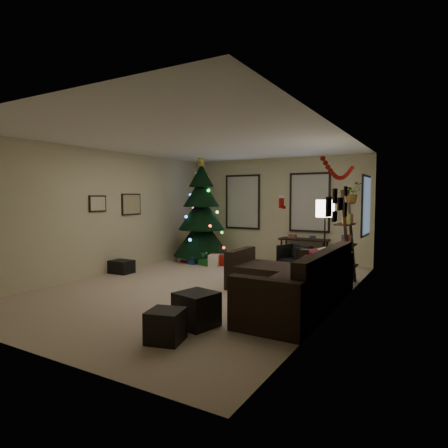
{
  "coord_description": "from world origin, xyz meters",
  "views": [
    {
      "loc": [
        3.85,
        -5.92,
        1.68
      ],
      "look_at": [
        0.1,
        0.6,
        1.15
      ],
      "focal_mm": 30.39,
      "sensor_mm": 36.0,
      "label": 1
    }
  ],
  "objects": [
    {
      "name": "christmas_tree",
      "position": [
        -1.67,
        2.47,
        1.15
      ],
      "size": [
        1.5,
        1.5,
        2.79
      ],
      "rotation": [
        0.0,
        0.0,
        -0.2
      ],
      "color": "black",
      "rests_on": "floor"
    },
    {
      "name": "wall_front",
      "position": [
        0.0,
        -3.5,
        1.35
      ],
      "size": [
        5.0,
        0.0,
        5.0
      ],
      "primitive_type": "plane",
      "rotation": [
        -1.57,
        0.0,
        0.0
      ],
      "color": "beige",
      "rests_on": "floor"
    },
    {
      "name": "wall_left",
      "position": [
        -2.5,
        0.0,
        1.35
      ],
      "size": [
        0.0,
        7.0,
        7.0
      ],
      "primitive_type": "plane",
      "rotation": [
        1.57,
        0.0,
        1.57
      ],
      "color": "beige",
      "rests_on": "floor"
    },
    {
      "name": "desk_chair",
      "position": [
        0.87,
        2.57,
        0.29
      ],
      "size": [
        0.72,
        0.7,
        0.57
      ],
      "primitive_type": "imported",
      "rotation": [
        0.0,
        0.0,
        -0.43
      ],
      "color": "black",
      "rests_on": "floor"
    },
    {
      "name": "sofa",
      "position": [
        1.82,
        -0.18,
        0.3
      ],
      "size": [
        2.04,
        2.95,
        0.91
      ],
      "color": "black",
      "rests_on": "floor"
    },
    {
      "name": "window_back_left",
      "position": [
        -0.95,
        3.47,
        1.55
      ],
      "size": [
        1.05,
        0.06,
        1.5
      ],
      "color": "#728CB2",
      "rests_on": "wall_back"
    },
    {
      "name": "ottoman_far",
      "position": [
        1.11,
        -2.52,
        0.19
      ],
      "size": [
        0.48,
        0.48,
        0.37
      ],
      "primitive_type": "cube",
      "rotation": [
        0.0,
        0.0,
        0.26
      ],
      "color": "black",
      "rests_on": "floor"
    },
    {
      "name": "storage_bin",
      "position": [
        -2.31,
        0.15,
        0.14
      ],
      "size": [
        0.58,
        0.4,
        0.29
      ],
      "primitive_type": "cube",
      "rotation": [
        0.0,
        0.0,
        0.03
      ],
      "color": "black",
      "rests_on": "floor"
    },
    {
      "name": "desk",
      "position": [
        0.9,
        3.22,
        0.58
      ],
      "size": [
        1.21,
        0.43,
        0.65
      ],
      "color": "black",
      "rests_on": "floor"
    },
    {
      "name": "wall_right",
      "position": [
        2.5,
        0.0,
        1.35
      ],
      "size": [
        0.0,
        7.0,
        7.0
      ],
      "primitive_type": "plane",
      "rotation": [
        1.57,
        0.0,
        -1.57
      ],
      "color": "beige",
      "rests_on": "floor"
    },
    {
      "name": "ottoman_near",
      "position": [
        1.13,
        -1.9,
        0.22
      ],
      "size": [
        0.56,
        0.56,
        0.45
      ],
      "primitive_type": "cube",
      "rotation": [
        0.0,
        0.0,
        -0.21
      ],
      "color": "black",
      "rests_on": "floor"
    },
    {
      "name": "window_back_right",
      "position": [
        0.95,
        3.47,
        1.55
      ],
      "size": [
        1.05,
        0.06,
        1.5
      ],
      "color": "#728CB2",
      "rests_on": "wall_back"
    },
    {
      "name": "wall_back",
      "position": [
        0.0,
        3.5,
        1.35
      ],
      "size": [
        5.0,
        0.0,
        5.0
      ],
      "primitive_type": "plane",
      "rotation": [
        1.57,
        0.0,
        0.0
      ],
      "color": "beige",
      "rests_on": "floor"
    },
    {
      "name": "floor",
      "position": [
        0.0,
        0.0,
        0.0
      ],
      "size": [
        7.0,
        7.0,
        0.0
      ],
      "primitive_type": "plane",
      "color": "#C0A991",
      "rests_on": "ground"
    },
    {
      "name": "stocking_right",
      "position": [
        0.19,
        3.52,
        1.57
      ],
      "size": [
        0.2,
        0.05,
        0.36
      ],
      "color": "#990F0C",
      "rests_on": "wall_back"
    },
    {
      "name": "bookshelf",
      "position": [
        2.3,
        1.56,
        0.88
      ],
      "size": [
        0.3,
        0.54,
        1.82
      ],
      "color": "black",
      "rests_on": "floor"
    },
    {
      "name": "floor_lamp",
      "position": [
        1.95,
        1.2,
        1.36
      ],
      "size": [
        0.35,
        0.35,
        1.63
      ],
      "rotation": [
        0.0,
        0.0,
        0.0
      ],
      "color": "black",
      "rests_on": "floor"
    },
    {
      "name": "potted_plant",
      "position": [
        2.3,
        1.85,
        1.83
      ],
      "size": [
        0.63,
        0.63,
        0.53
      ],
      "primitive_type": "imported",
      "rotation": [
        0.0,
        0.0,
        0.85
      ],
      "color": "#4C4C4C",
      "rests_on": "bookshelf"
    },
    {
      "name": "window_right_wall",
      "position": [
        2.47,
        2.55,
        1.5
      ],
      "size": [
        0.06,
        0.9,
        1.3
      ],
      "color": "#728CB2",
      "rests_on": "wall_right"
    },
    {
      "name": "ceiling",
      "position": [
        0.0,
        0.0,
        2.7
      ],
      "size": [
        7.0,
        7.0,
        0.0
      ],
      "primitive_type": "plane",
      "rotation": [
        3.14,
        0.0,
        0.0
      ],
      "color": "white",
      "rests_on": "floor"
    },
    {
      "name": "presents",
      "position": [
        -1.28,
        2.16,
        0.12
      ],
      "size": [
        1.5,
        1.08,
        0.3
      ],
      "rotation": [
        0.0,
        0.0,
        -0.08
      ],
      "color": "gold",
      "rests_on": "floor"
    },
    {
      "name": "pillow_cream",
      "position": [
        2.21,
        0.08,
        0.63
      ],
      "size": [
        0.22,
        0.48,
        0.47
      ],
      "primitive_type": "cube",
      "rotation": [
        0.0,
        0.0,
        -0.2
      ],
      "color": "beige",
      "rests_on": "sofa"
    },
    {
      "name": "art_map",
      "position": [
        -2.48,
        0.71,
        1.52
      ],
      "size": [
        0.04,
        0.6,
        0.5
      ],
      "color": "black",
      "rests_on": "wall_left"
    },
    {
      "name": "pillow_red_a",
      "position": [
        2.21,
        -0.71,
        0.64
      ],
      "size": [
        0.15,
        0.41,
        0.4
      ],
      "primitive_type": "cube",
      "rotation": [
        0.0,
        0.0,
        0.11
      ],
      "color": "maroon",
      "rests_on": "sofa"
    },
    {
      "name": "pillow_red_b",
      "position": [
        2.21,
        -0.37,
        0.64
      ],
      "size": [
        0.26,
        0.5,
        0.48
      ],
      "primitive_type": "cube",
      "rotation": [
        0.0,
        0.0,
        0.29
      ],
      "color": "maroon",
      "rests_on": "sofa"
    },
    {
      "name": "garland",
      "position": [
        2.45,
        0.11,
        2.1
      ],
      "size": [
        0.08,
        1.9,
        0.3
      ],
      "primitive_type": null,
      "color": "#A5140C",
      "rests_on": "wall_right"
    },
    {
      "name": "gallery",
      "position": [
        2.48,
        -0.07,
        1.57
      ],
      "size": [
        0.03,
        1.25,
        0.54
      ],
      "color": "black",
      "rests_on": "wall_right"
    },
    {
      "name": "stocking_left",
      "position": [
        -0.14,
        3.55,
        1.51
      ],
      "size": [
        0.2,
        0.05,
        0.36
      ],
      "color": "#990F0C",
      "rests_on": "wall_back"
    },
    {
      "name": "art_abstract",
      "position": [
        -2.48,
        -0.29,
        1.55
      ],
      "size": [
        0.04,
        0.45,
        0.35
      ],
      "color": "black",
      "rests_on": "wall_left"
    }
  ]
}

